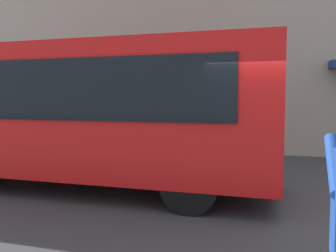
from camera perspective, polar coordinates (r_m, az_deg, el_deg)
The scene contains 2 objects.
ground_plane at distance 7.01m, azimuth 17.60°, elevation -12.01°, with size 60.00×60.00×0.00m, color #38383A.
red_bus at distance 8.34m, azimuth -15.33°, elevation 2.34°, with size 9.05×2.54×3.08m.
Camera 1 is at (0.08, 6.74, 1.94)m, focal length 39.60 mm.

